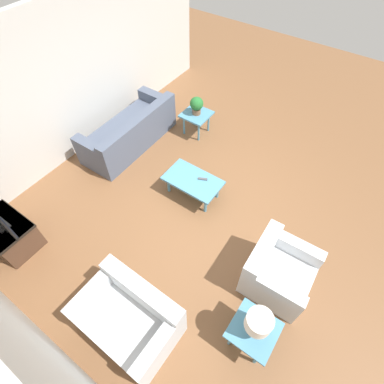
% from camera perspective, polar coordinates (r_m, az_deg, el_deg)
% --- Properties ---
extents(ground_plane, '(14.00, 14.00, 0.00)m').
position_cam_1_polar(ground_plane, '(5.28, 3.58, -2.95)').
color(ground_plane, brown).
extents(wall_back, '(7.20, 0.12, 2.70)m').
position_cam_1_polar(wall_back, '(3.31, -28.34, -24.92)').
color(wall_back, silver).
rests_on(wall_back, ground_plane).
extents(wall_right, '(0.12, 7.20, 2.70)m').
position_cam_1_polar(wall_right, '(6.04, -22.37, 18.74)').
color(wall_right, silver).
rests_on(wall_right, ground_plane).
extents(sofa, '(0.88, 2.07, 0.76)m').
position_cam_1_polar(sofa, '(6.30, -11.65, 11.08)').
color(sofa, '#4C566B').
rests_on(sofa, ground_plane).
extents(armchair, '(0.87, 0.90, 0.78)m').
position_cam_1_polar(armchair, '(4.50, 15.86, -14.30)').
color(armchair, silver).
rests_on(armchair, ground_plane).
extents(loveseat, '(1.24, 0.86, 0.78)m').
position_cam_1_polar(loveseat, '(4.21, -11.61, -22.43)').
color(loveseat, silver).
rests_on(loveseat, ground_plane).
extents(coffee_table, '(0.99, 0.58, 0.39)m').
position_cam_1_polar(coffee_table, '(5.19, 0.16, 2.04)').
color(coffee_table, teal).
rests_on(coffee_table, ground_plane).
extents(side_table_plant, '(0.55, 0.55, 0.48)m').
position_cam_1_polar(side_table_plant, '(6.39, 0.85, 14.22)').
color(side_table_plant, teal).
rests_on(side_table_plant, ground_plane).
extents(side_table_lamp, '(0.55, 0.55, 0.48)m').
position_cam_1_polar(side_table_lamp, '(4.05, 11.60, -24.52)').
color(side_table_lamp, teal).
rests_on(side_table_lamp, ground_plane).
extents(tv_stand_chest, '(0.84, 0.59, 0.52)m').
position_cam_1_polar(tv_stand_chest, '(5.44, -31.51, -6.75)').
color(tv_stand_chest, '#4C3323').
rests_on(tv_stand_chest, ground_plane).
extents(potted_plant, '(0.27, 0.27, 0.38)m').
position_cam_1_polar(potted_plant, '(6.22, 0.88, 16.27)').
color(potted_plant, brown).
rests_on(potted_plant, side_table_plant).
extents(table_lamp, '(0.31, 0.31, 0.43)m').
position_cam_1_polar(table_lamp, '(3.70, 12.57, -23.12)').
color(table_lamp, '#333333').
rests_on(table_lamp, side_table_lamp).
extents(remote_control, '(0.16, 0.11, 0.02)m').
position_cam_1_polar(remote_control, '(5.15, 2.04, 2.50)').
color(remote_control, '#4C4C51').
rests_on(remote_control, coffee_table).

